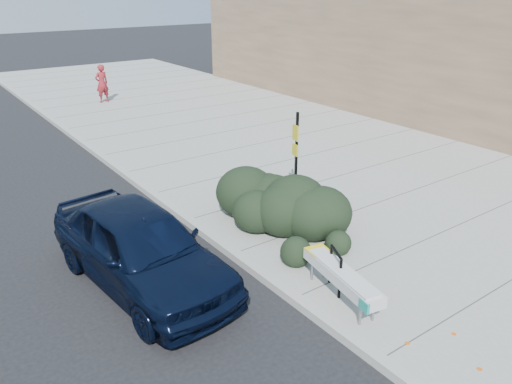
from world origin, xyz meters
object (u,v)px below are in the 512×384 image
bike_rack (336,267)px  sign_post (296,153)px  pedestrian (102,83)px  sedan_navy (141,247)px  bench (342,276)px

bike_rack → sign_post: size_ratio=0.34×
sign_post → pedestrian: bearing=100.9°
sign_post → sedan_navy: 4.77m
bike_rack → sedan_navy: size_ratio=0.17×
bike_rack → pedestrian: 18.14m
sign_post → sedan_navy: (-4.62, -0.94, -0.73)m
bench → sedan_navy: bearing=143.2°
sedan_navy → pedestrian: size_ratio=2.66×
bench → bike_rack: bike_rack is taller
bike_rack → pedestrian: pedestrian is taller
sign_post → pedestrian: 14.55m
bench → sign_post: size_ratio=0.85×
pedestrian → sign_post: bearing=79.8°
bike_rack → sign_post: (1.93, 3.46, 0.88)m
bike_rack → sedan_navy: (-2.69, 2.52, 0.16)m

